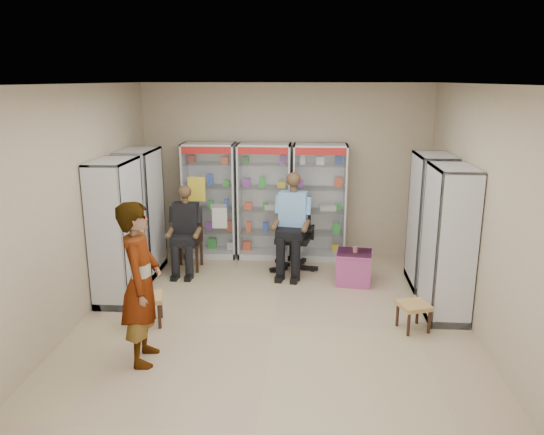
# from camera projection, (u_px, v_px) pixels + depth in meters

# --- Properties ---
(floor) EXTENTS (6.00, 6.00, 0.00)m
(floor) POSITION_uv_depth(u_px,v_px,m) (273.00, 326.00, 6.77)
(floor) COLOR tan
(floor) RESTS_ON ground
(room_shell) EXTENTS (5.02, 6.02, 3.01)m
(room_shell) POSITION_uv_depth(u_px,v_px,m) (273.00, 174.00, 6.28)
(room_shell) COLOR tan
(room_shell) RESTS_ON ground
(cabinet_back_left) EXTENTS (0.90, 0.50, 2.00)m
(cabinet_back_left) POSITION_uv_depth(u_px,v_px,m) (210.00, 200.00, 9.25)
(cabinet_back_left) COLOR silver
(cabinet_back_left) RESTS_ON floor
(cabinet_back_mid) EXTENTS (0.90, 0.50, 2.00)m
(cabinet_back_mid) POSITION_uv_depth(u_px,v_px,m) (264.00, 201.00, 9.18)
(cabinet_back_mid) COLOR #B7BBBF
(cabinet_back_mid) RESTS_ON floor
(cabinet_back_right) EXTENTS (0.90, 0.50, 2.00)m
(cabinet_back_right) POSITION_uv_depth(u_px,v_px,m) (319.00, 202.00, 9.11)
(cabinet_back_right) COLOR #B6B8BE
(cabinet_back_right) RESTS_ON floor
(cabinet_right_far) EXTENTS (0.90, 0.50, 2.00)m
(cabinet_right_far) POSITION_uv_depth(u_px,v_px,m) (430.00, 221.00, 7.90)
(cabinet_right_far) COLOR #ABADB3
(cabinet_right_far) RESTS_ON floor
(cabinet_right_near) EXTENTS (0.90, 0.50, 2.00)m
(cabinet_right_near) POSITION_uv_depth(u_px,v_px,m) (448.00, 243.00, 6.84)
(cabinet_right_near) COLOR silver
(cabinet_right_near) RESTS_ON floor
(cabinet_left_far) EXTENTS (0.90, 0.50, 2.00)m
(cabinet_left_far) POSITION_uv_depth(u_px,v_px,m) (142.00, 212.00, 8.42)
(cabinet_left_far) COLOR silver
(cabinet_left_far) RESTS_ON floor
(cabinet_left_near) EXTENTS (0.90, 0.50, 2.00)m
(cabinet_left_near) POSITION_uv_depth(u_px,v_px,m) (117.00, 232.00, 7.36)
(cabinet_left_near) COLOR #B8BCC0
(cabinet_left_near) RESTS_ON floor
(wooden_chair) EXTENTS (0.42, 0.42, 0.94)m
(wooden_chair) POSITION_uv_depth(u_px,v_px,m) (188.00, 242.00, 8.70)
(wooden_chair) COLOR #322213
(wooden_chair) RESTS_ON floor
(seated_customer) EXTENTS (0.44, 0.60, 1.34)m
(seated_customer) POSITION_uv_depth(u_px,v_px,m) (187.00, 231.00, 8.60)
(seated_customer) COLOR black
(seated_customer) RESTS_ON floor
(office_chair) EXTENTS (0.75, 0.75, 1.21)m
(office_chair) POSITION_uv_depth(u_px,v_px,m) (293.00, 235.00, 8.62)
(office_chair) COLOR black
(office_chair) RESTS_ON floor
(seated_shopkeeper) EXTENTS (0.60, 0.77, 1.54)m
(seated_shopkeeper) POSITION_uv_depth(u_px,v_px,m) (293.00, 226.00, 8.53)
(seated_shopkeeper) COLOR #6289C3
(seated_shopkeeper) RESTS_ON floor
(pink_trunk) EXTENTS (0.57, 0.56, 0.50)m
(pink_trunk) POSITION_uv_depth(u_px,v_px,m) (354.00, 268.00, 8.13)
(pink_trunk) COLOR #A1406C
(pink_trunk) RESTS_ON floor
(tea_glass) EXTENTS (0.07, 0.07, 0.09)m
(tea_glass) POSITION_uv_depth(u_px,v_px,m) (355.00, 249.00, 8.05)
(tea_glass) COLOR #5C2A07
(tea_glass) RESTS_ON pink_trunk
(woven_stool_a) EXTENTS (0.45, 0.45, 0.35)m
(woven_stool_a) POSITION_uv_depth(u_px,v_px,m) (413.00, 316.00, 6.63)
(woven_stool_a) COLOR olive
(woven_stool_a) RESTS_ON floor
(woven_stool_b) EXTENTS (0.46, 0.46, 0.39)m
(woven_stool_b) POSITION_uv_depth(u_px,v_px,m) (148.00, 310.00, 6.78)
(woven_stool_b) COLOR #A98847
(woven_stool_b) RESTS_ON floor
(standing_man) EXTENTS (0.51, 0.71, 1.82)m
(standing_man) POSITION_uv_depth(u_px,v_px,m) (141.00, 284.00, 5.73)
(standing_man) COLOR gray
(standing_man) RESTS_ON floor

